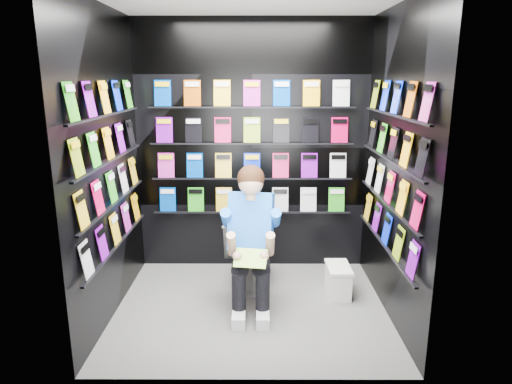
{
  "coord_description": "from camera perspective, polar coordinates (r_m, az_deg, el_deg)",
  "views": [
    {
      "loc": [
        0.06,
        -3.72,
        2.02
      ],
      "look_at": [
        0.04,
        0.15,
        1.04
      ],
      "focal_mm": 32.0,
      "sensor_mm": 36.0,
      "label": 1
    }
  ],
  "objects": [
    {
      "name": "reader",
      "position": [
        4.03,
        -0.62,
        -3.84
      ],
      "size": [
        0.64,
        0.84,
        1.41
      ],
      "primitive_type": null,
      "rotation": [
        0.0,
        0.0,
        -0.16
      ],
      "color": "blue",
      "rests_on": "toilet"
    },
    {
      "name": "wall_right",
      "position": [
        3.96,
        16.99,
        3.11
      ],
      "size": [
        0.04,
        2.0,
        2.6
      ],
      "primitive_type": "cube",
      "color": "black",
      "rests_on": "floor"
    },
    {
      "name": "longbox_lid",
      "position": [
        4.42,
        10.29,
        -9.24
      ],
      "size": [
        0.22,
        0.38,
        0.03
      ],
      "primitive_type": "cube",
      "rotation": [
        0.0,
        0.0,
        0.01
      ],
      "color": "silver",
      "rests_on": "longbox"
    },
    {
      "name": "wall_front",
      "position": [
        2.82,
        -0.97,
        -0.6
      ],
      "size": [
        2.4,
        0.04,
        2.6
      ],
      "primitive_type": "cube",
      "color": "black",
      "rests_on": "floor"
    },
    {
      "name": "floor",
      "position": [
        4.23,
        -0.62,
        -14.29
      ],
      "size": [
        2.4,
        2.4,
        0.0
      ],
      "primitive_type": "plane",
      "color": "#575754",
      "rests_on": "ground"
    },
    {
      "name": "held_comic",
      "position": [
        3.77,
        -0.68,
        -8.27
      ],
      "size": [
        0.29,
        0.2,
        0.11
      ],
      "primitive_type": "cube",
      "rotation": [
        -0.96,
        0.0,
        -0.16
      ],
      "color": "green",
      "rests_on": "reader"
    },
    {
      "name": "longbox",
      "position": [
        4.48,
        10.21,
        -10.96
      ],
      "size": [
        0.2,
        0.36,
        0.27
      ],
      "primitive_type": "cube",
      "rotation": [
        0.0,
        0.0,
        0.01
      ],
      "color": "silver",
      "rests_on": "floor"
    },
    {
      "name": "comics_right",
      "position": [
        3.95,
        16.58,
        3.19
      ],
      "size": [
        0.06,
        1.7,
        1.37
      ],
      "primitive_type": null,
      "color": "#C00747",
      "rests_on": "wall_right"
    },
    {
      "name": "comics_back",
      "position": [
        4.75,
        -0.51,
        5.54
      ],
      "size": [
        2.1,
        0.06,
        1.37
      ],
      "primitive_type": null,
      "color": "#C00747",
      "rests_on": "wall_back"
    },
    {
      "name": "wall_left",
      "position": [
        3.99,
        -18.19,
        3.11
      ],
      "size": [
        0.04,
        2.0,
        2.6
      ],
      "primitive_type": "cube",
      "color": "black",
      "rests_on": "floor"
    },
    {
      "name": "comics_left",
      "position": [
        3.98,
        -17.79,
        3.19
      ],
      "size": [
        0.06,
        1.7,
        1.37
      ],
      "primitive_type": null,
      "color": "#C00747",
      "rests_on": "wall_left"
    },
    {
      "name": "wall_back",
      "position": [
        4.78,
        -0.5,
        5.54
      ],
      "size": [
        2.4,
        0.04,
        2.6
      ],
      "primitive_type": "cube",
      "color": "black",
      "rests_on": "floor"
    },
    {
      "name": "toilet",
      "position": [
        4.52,
        -0.54,
        -7.23
      ],
      "size": [
        0.53,
        0.81,
        0.73
      ],
      "primitive_type": "imported",
      "rotation": [
        0.0,
        0.0,
        2.99
      ],
      "color": "white",
      "rests_on": "floor"
    }
  ]
}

